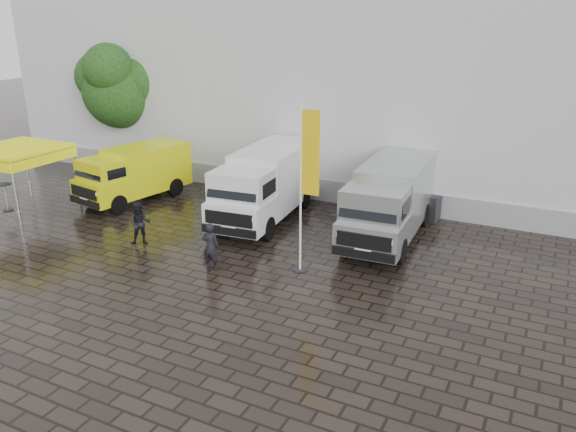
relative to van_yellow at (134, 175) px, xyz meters
The scene contains 13 objects.
ground 9.73m from the van_yellow, 25.28° to the right, with size 120.00×120.00×0.00m, color black.
exhibition_hall 16.71m from the van_yellow, 47.89° to the left, with size 44.00×16.00×12.00m, color silver.
hall_plinth 11.42m from the van_yellow, 19.62° to the left, with size 44.00×0.15×1.00m, color gray.
van_yellow is the anchor object (origin of this frame).
van_white 6.61m from the van_yellow, ahead, with size 2.22×6.66×2.88m, color silver, non-canonical shape.
van_silver 11.82m from the van_yellow, ahead, with size 2.18×6.55×2.84m, color #A4A7A8, non-canonical shape.
canopy_tent 4.93m from the van_yellow, 134.42° to the right, with size 3.35×3.35×2.84m.
flagpole 10.96m from the van_yellow, 18.78° to the right, with size 0.88×0.50×5.60m.
tree 6.91m from the van_yellow, 134.95° to the left, with size 3.93×4.03×7.06m.
cocktail_table 5.49m from the van_yellow, 138.49° to the right, with size 0.60×0.60×1.20m, color black.
wheelie_bin 13.28m from the van_yellow, 14.70° to the left, with size 0.63×0.63×1.05m, color black.
person_front 8.74m from the van_yellow, 32.87° to the right, with size 0.60×0.39×1.65m, color black.
person_tent 5.53m from the van_yellow, 47.18° to the right, with size 0.79×0.62×1.63m, color black.
Camera 1 is at (8.55, -14.85, 8.02)m, focal length 35.00 mm.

